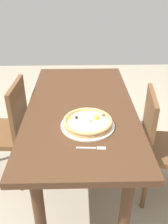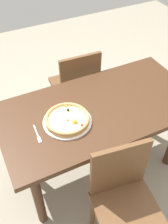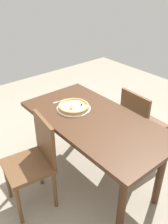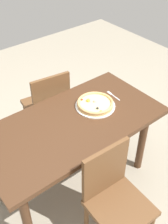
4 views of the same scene
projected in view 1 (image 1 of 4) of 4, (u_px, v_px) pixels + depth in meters
name	position (u px, v px, depth m)	size (l,w,h in m)	color
ground_plane	(81.00, 180.00, 2.15)	(6.00, 6.00, 0.00)	#9E937F
dining_table	(81.00, 117.00, 1.82)	(1.50, 0.77, 0.76)	#472B19
chair_near	(7.00, 129.00, 1.96)	(0.42, 0.42, 0.90)	brown
chair_far	(162.00, 144.00, 1.79)	(0.45, 0.45, 0.90)	brown
plate	(88.00, 125.00, 1.53)	(0.34, 0.34, 0.01)	white
pizza	(88.00, 122.00, 1.51)	(0.31, 0.31, 0.05)	tan
fork	(94.00, 148.00, 1.34)	(0.03, 0.17, 0.00)	silver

